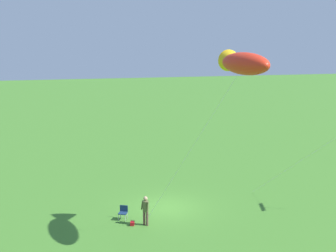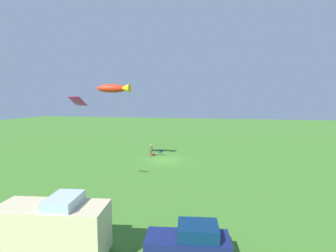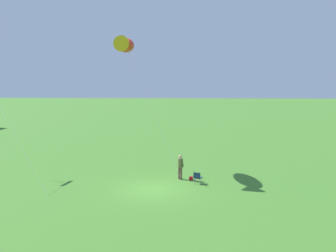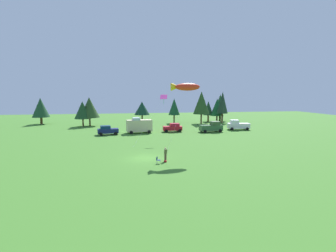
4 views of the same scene
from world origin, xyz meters
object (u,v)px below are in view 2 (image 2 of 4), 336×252
Objects in this scene: kite_large_fish at (115,88)px; backpack_on_grass at (153,155)px; kite_diamond_rainbow at (80,103)px; person_kite_flyer at (151,149)px; folding_chair at (161,152)px; van_camper_beige at (53,229)px; car_navy_hatch at (190,242)px.

backpack_on_grass is at bearing -125.78° from kite_large_fish.
person_kite_flyer is at bearing -97.66° from kite_diamond_rainbow.
kite_large_fish is at bearing 72.70° from folding_chair.
kite_large_fish reaches higher than person_kite_flyer.
car_navy_hatch is at bearing 4.53° from van_camper_beige.
folding_chair is at bearing 99.43° from car_navy_hatch.
folding_chair is 1.13m from backpack_on_grass.
car_navy_hatch reaches higher than person_kite_flyer.
van_camper_beige is 22.26m from kite_large_fish.
kite_large_fish reaches higher than backpack_on_grass.
person_kite_flyer is 0.21× the size of kite_diamond_rainbow.
backpack_on_grass is 0.07× the size of car_navy_hatch.
car_navy_hatch is 0.78× the size of van_camper_beige.
van_camper_beige is at bearing 114.71° from folding_chair.
kite_large_fish is 10.99m from kite_diamond_rainbow.
van_camper_beige is 11.86m from kite_diamond_rainbow.
backpack_on_grass is 25.23m from van_camper_beige.
van_camper_beige is at bearing 93.96° from backpack_on_grass.
person_kite_flyer is 0.40× the size of car_navy_hatch.
backpack_on_grass is (-0.14, -0.75, -0.91)m from person_kite_flyer.
car_navy_hatch reaches higher than folding_chair.
kite_diamond_rainbow reaches higher than person_kite_flyer.
person_kite_flyer is at bearing -129.23° from kite_large_fish.
folding_chair is 25.57m from van_camper_beige.
kite_large_fish is (5.33, -20.14, 7.82)m from van_camper_beige.
kite_large_fish is (3.59, 4.98, 9.35)m from backpack_on_grass.
backpack_on_grass is 0.06× the size of van_camper_beige.
van_camper_beige is 0.68× the size of kite_diamond_rainbow.
van_camper_beige reaches higher than person_kite_flyer.
car_navy_hatch reaches higher than backpack_on_grass.
car_navy_hatch is 14.86m from kite_diamond_rainbow.
van_camper_beige is at bearing 104.83° from kite_large_fish.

